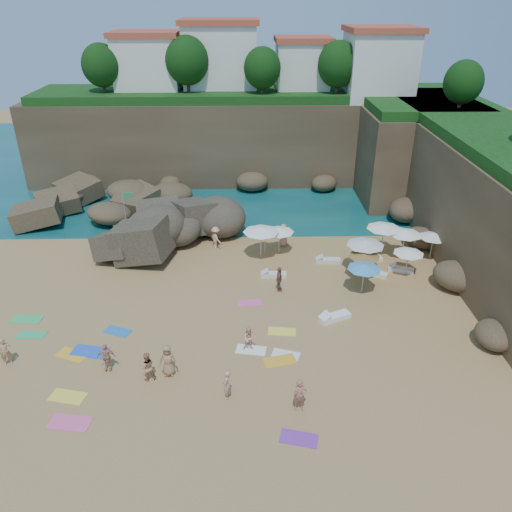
{
  "coord_description": "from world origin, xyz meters",
  "views": [
    {
      "loc": [
        1.4,
        -25.65,
        17.11
      ],
      "look_at": [
        2.0,
        3.0,
        2.0
      ],
      "focal_mm": 35.0,
      "sensor_mm": 36.0,
      "label": 1
    }
  ],
  "objects_px": {
    "lounger_0": "(328,261)",
    "person_stand_6": "(227,385)",
    "parasol_1": "(279,230)",
    "flag_pole": "(126,208)",
    "parasol_2": "(384,226)",
    "person_stand_1": "(147,367)",
    "person_stand_5": "(180,221)",
    "person_stand_3": "(279,279)",
    "rock_outcrop": "(173,247)",
    "parasol_0": "(265,229)",
    "person_stand_2": "(216,238)",
    "person_stand_4": "(283,235)",
    "person_stand_0": "(5,352)"
  },
  "relations": [
    {
      "from": "person_stand_1",
      "to": "person_stand_2",
      "type": "bearing_deg",
      "value": -118.21
    },
    {
      "from": "person_stand_5",
      "to": "rock_outcrop",
      "type": "bearing_deg",
      "value": -85.6
    },
    {
      "from": "parasol_0",
      "to": "person_stand_4",
      "type": "bearing_deg",
      "value": 43.24
    },
    {
      "from": "lounger_0",
      "to": "person_stand_6",
      "type": "height_order",
      "value": "person_stand_6"
    },
    {
      "from": "parasol_0",
      "to": "person_stand_1",
      "type": "xyz_separation_m",
      "value": [
        -6.33,
        -13.39,
        -1.23
      ]
    },
    {
      "from": "person_stand_6",
      "to": "person_stand_1",
      "type": "bearing_deg",
      "value": -94.93
    },
    {
      "from": "parasol_0",
      "to": "person_stand_2",
      "type": "height_order",
      "value": "parasol_0"
    },
    {
      "from": "parasol_1",
      "to": "person_stand_4",
      "type": "distance_m",
      "value": 1.59
    },
    {
      "from": "person_stand_4",
      "to": "person_stand_6",
      "type": "bearing_deg",
      "value": -65.96
    },
    {
      "from": "flag_pole",
      "to": "parasol_0",
      "type": "xyz_separation_m",
      "value": [
        10.62,
        -3.21,
        -0.42
      ]
    },
    {
      "from": "parasol_1",
      "to": "person_stand_0",
      "type": "xyz_separation_m",
      "value": [
        -14.86,
        -12.25,
        -1.09
      ]
    },
    {
      "from": "person_stand_2",
      "to": "person_stand_4",
      "type": "relative_size",
      "value": 0.97
    },
    {
      "from": "parasol_0",
      "to": "parasol_2",
      "type": "distance_m",
      "value": 8.64
    },
    {
      "from": "flag_pole",
      "to": "person_stand_1",
      "type": "xyz_separation_m",
      "value": [
        4.29,
        -16.59,
        -1.64
      ]
    },
    {
      "from": "parasol_2",
      "to": "person_stand_4",
      "type": "height_order",
      "value": "parasol_2"
    },
    {
      "from": "person_stand_3",
      "to": "person_stand_5",
      "type": "xyz_separation_m",
      "value": [
        -7.42,
        9.3,
        0.07
      ]
    },
    {
      "from": "parasol_1",
      "to": "person_stand_3",
      "type": "xyz_separation_m",
      "value": [
        -0.31,
        -5.3,
        -1.04
      ]
    },
    {
      "from": "parasol_2",
      "to": "person_stand_5",
      "type": "xyz_separation_m",
      "value": [
        -15.33,
        4.18,
        -1.28
      ]
    },
    {
      "from": "lounger_0",
      "to": "parasol_1",
      "type": "bearing_deg",
      "value": 160.11
    },
    {
      "from": "person_stand_2",
      "to": "person_stand_6",
      "type": "relative_size",
      "value": 1.11
    },
    {
      "from": "lounger_0",
      "to": "person_stand_4",
      "type": "xyz_separation_m",
      "value": [
        -3.05,
        2.69,
        0.76
      ]
    },
    {
      "from": "flag_pole",
      "to": "lounger_0",
      "type": "xyz_separation_m",
      "value": [
        15.1,
        -4.55,
        -2.3
      ]
    },
    {
      "from": "parasol_0",
      "to": "person_stand_2",
      "type": "xyz_separation_m",
      "value": [
        -3.67,
        1.06,
        -1.15
      ]
    },
    {
      "from": "parasol_0",
      "to": "person_stand_0",
      "type": "xyz_separation_m",
      "value": [
        -13.82,
        -12.08,
        -1.22
      ]
    },
    {
      "from": "parasol_0",
      "to": "person_stand_3",
      "type": "height_order",
      "value": "parasol_0"
    },
    {
      "from": "flag_pole",
      "to": "person_stand_6",
      "type": "height_order",
      "value": "flag_pole"
    },
    {
      "from": "parasol_2",
      "to": "person_stand_6",
      "type": "bearing_deg",
      "value": -126.67
    },
    {
      "from": "parasol_1",
      "to": "person_stand_4",
      "type": "bearing_deg",
      "value": 71.29
    },
    {
      "from": "lounger_0",
      "to": "person_stand_6",
      "type": "relative_size",
      "value": 1.13
    },
    {
      "from": "parasol_2",
      "to": "person_stand_6",
      "type": "height_order",
      "value": "parasol_2"
    },
    {
      "from": "lounger_0",
      "to": "person_stand_2",
      "type": "distance_m",
      "value": 8.52
    },
    {
      "from": "lounger_0",
      "to": "parasol_0",
      "type": "bearing_deg",
      "value": 167.26
    },
    {
      "from": "person_stand_2",
      "to": "parasol_2",
      "type": "bearing_deg",
      "value": -130.31
    },
    {
      "from": "lounger_0",
      "to": "person_stand_0",
      "type": "xyz_separation_m",
      "value": [
        -18.3,
        -10.73,
        0.66
      ]
    },
    {
      "from": "person_stand_3",
      "to": "person_stand_0",
      "type": "bearing_deg",
      "value": 117.71
    },
    {
      "from": "parasol_2",
      "to": "person_stand_3",
      "type": "distance_m",
      "value": 9.52
    },
    {
      "from": "parasol_1",
      "to": "parasol_2",
      "type": "height_order",
      "value": "parasol_2"
    },
    {
      "from": "person_stand_2",
      "to": "person_stand_6",
      "type": "bearing_deg",
      "value": 149.39
    },
    {
      "from": "flag_pole",
      "to": "lounger_0",
      "type": "bearing_deg",
      "value": -16.75
    },
    {
      "from": "parasol_0",
      "to": "person_stand_5",
      "type": "distance_m",
      "value": 7.97
    },
    {
      "from": "lounger_0",
      "to": "person_stand_3",
      "type": "bearing_deg",
      "value": -130.92
    },
    {
      "from": "person_stand_1",
      "to": "person_stand_5",
      "type": "height_order",
      "value": "person_stand_5"
    },
    {
      "from": "lounger_0",
      "to": "person_stand_0",
      "type": "relative_size",
      "value": 1.11
    },
    {
      "from": "flag_pole",
      "to": "parasol_2",
      "type": "distance_m",
      "value": 19.53
    },
    {
      "from": "person_stand_4",
      "to": "parasol_1",
      "type": "bearing_deg",
      "value": -71.46
    },
    {
      "from": "parasol_1",
      "to": "flag_pole",
      "type": "bearing_deg",
      "value": 165.45
    },
    {
      "from": "person_stand_6",
      "to": "person_stand_2",
      "type": "bearing_deg",
      "value": -161.29
    },
    {
      "from": "parasol_0",
      "to": "parasol_1",
      "type": "relative_size",
      "value": 1.07
    },
    {
      "from": "flag_pole",
      "to": "parasol_2",
      "type": "relative_size",
      "value": 1.5
    },
    {
      "from": "person_stand_1",
      "to": "person_stand_5",
      "type": "relative_size",
      "value": 0.86
    }
  ]
}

